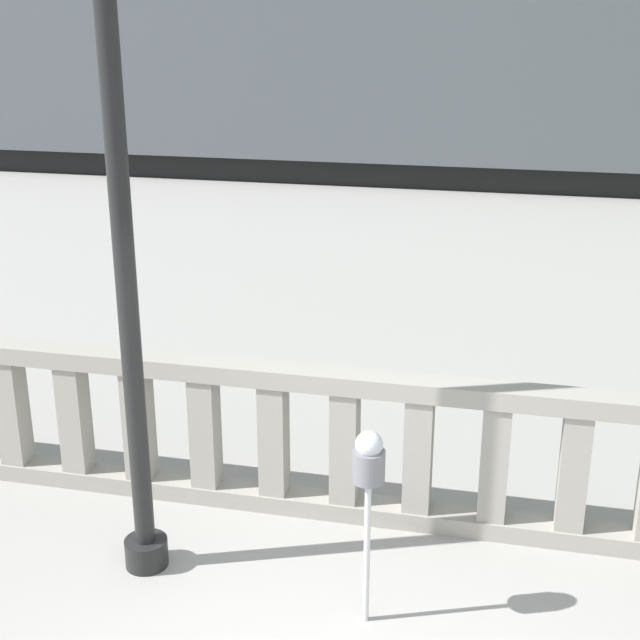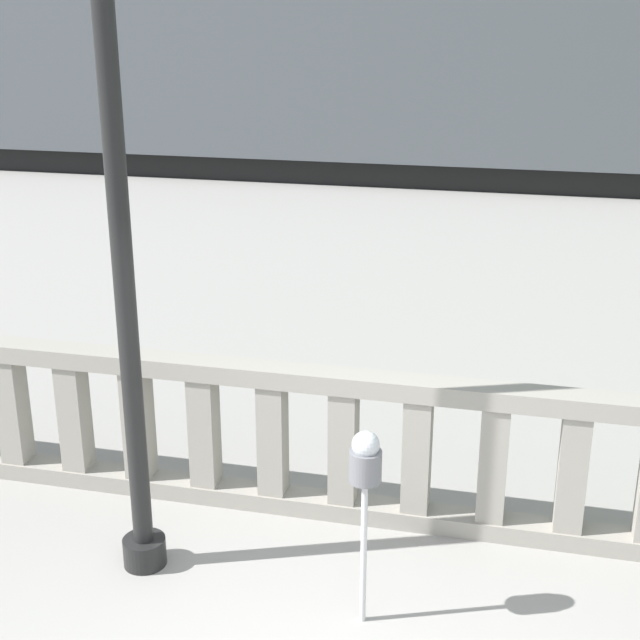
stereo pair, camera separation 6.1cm
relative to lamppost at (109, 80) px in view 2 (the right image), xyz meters
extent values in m
cube|color=gray|center=(1.49, 0.94, -3.22)|extent=(12.17, 0.24, 0.14)
cube|color=gray|center=(1.49, 0.94, -2.18)|extent=(12.17, 0.24, 0.14)
cube|color=gray|center=(-1.54, 0.94, -2.70)|extent=(0.20, 0.20, 0.91)
cube|color=gray|center=(-0.99, 0.94, -2.70)|extent=(0.20, 0.20, 0.91)
cube|color=gray|center=(-0.44, 0.94, -2.70)|extent=(0.20, 0.20, 0.91)
cube|color=gray|center=(0.12, 0.94, -2.70)|extent=(0.20, 0.20, 0.91)
cube|color=gray|center=(0.67, 0.94, -2.70)|extent=(0.20, 0.20, 0.91)
cube|color=gray|center=(1.22, 0.94, -2.70)|extent=(0.20, 0.20, 0.91)
cube|color=gray|center=(1.77, 0.94, -2.70)|extent=(0.20, 0.20, 0.91)
cube|color=gray|center=(2.32, 0.94, -2.70)|extent=(0.20, 0.20, 0.91)
cube|color=gray|center=(2.87, 0.94, -2.70)|extent=(0.20, 0.20, 0.91)
cylinder|color=black|center=(0.00, 0.00, -3.19)|extent=(0.30, 0.30, 0.20)
cylinder|color=black|center=(0.00, 0.00, -0.54)|extent=(0.14, 0.14, 5.10)
cylinder|color=silver|center=(1.60, -0.25, -2.79)|extent=(0.04, 0.04, 1.01)
cylinder|color=slate|center=(1.60, -0.25, -2.18)|extent=(0.20, 0.20, 0.20)
sphere|color=#B2B7BC|center=(1.60, -0.25, -2.04)|extent=(0.17, 0.17, 0.17)
cube|color=black|center=(-1.03, 14.99, -3.02)|extent=(18.96, 2.09, 0.55)
cube|color=#4C5156|center=(-1.03, 14.99, -1.07)|extent=(19.35, 2.61, 3.34)
camera|label=1|loc=(2.37, -4.91, 0.41)|focal=50.00mm
camera|label=2|loc=(2.43, -4.90, 0.41)|focal=50.00mm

